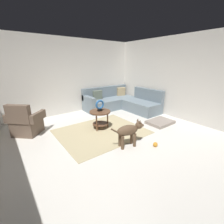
{
  "coord_description": "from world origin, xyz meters",
  "views": [
    {
      "loc": [
        -1.98,
        -2.62,
        1.86
      ],
      "look_at": [
        0.45,
        0.6,
        0.55
      ],
      "focal_mm": 24.56,
      "sensor_mm": 36.0,
      "label": 1
    }
  ],
  "objects_px": {
    "armchair": "(26,123)",
    "torus_sculpture": "(100,105)",
    "side_table": "(100,115)",
    "dog_toy_ball": "(155,144)",
    "dog_bed_mat": "(160,122)",
    "dog": "(129,131)",
    "sectional_couch": "(121,103)"
  },
  "relations": [
    {
      "from": "sectional_couch",
      "to": "dog_bed_mat",
      "type": "height_order",
      "value": "sectional_couch"
    },
    {
      "from": "armchair",
      "to": "dog_toy_ball",
      "type": "height_order",
      "value": "armchair"
    },
    {
      "from": "torus_sculpture",
      "to": "dog_bed_mat",
      "type": "height_order",
      "value": "torus_sculpture"
    },
    {
      "from": "side_table",
      "to": "dog",
      "type": "bearing_deg",
      "value": -90.48
    },
    {
      "from": "torus_sculpture",
      "to": "dog",
      "type": "height_order",
      "value": "torus_sculpture"
    },
    {
      "from": "sectional_couch",
      "to": "torus_sculpture",
      "type": "xyz_separation_m",
      "value": [
        -1.73,
        -1.12,
        0.42
      ]
    },
    {
      "from": "dog_bed_mat",
      "to": "dog_toy_ball",
      "type": "distance_m",
      "value": 1.5
    },
    {
      "from": "dog",
      "to": "dog_toy_ball",
      "type": "height_order",
      "value": "dog"
    },
    {
      "from": "armchair",
      "to": "side_table",
      "type": "distance_m",
      "value": 1.99
    },
    {
      "from": "side_table",
      "to": "dog_bed_mat",
      "type": "relative_size",
      "value": 0.75
    },
    {
      "from": "sectional_couch",
      "to": "dog_toy_ball",
      "type": "distance_m",
      "value": 3.04
    },
    {
      "from": "side_table",
      "to": "dog_toy_ball",
      "type": "relative_size",
      "value": 5.62
    },
    {
      "from": "armchair",
      "to": "dog_toy_ball",
      "type": "distance_m",
      "value": 3.37
    },
    {
      "from": "sectional_couch",
      "to": "torus_sculpture",
      "type": "bearing_deg",
      "value": -147.25
    },
    {
      "from": "torus_sculpture",
      "to": "dog",
      "type": "xyz_separation_m",
      "value": [
        -0.01,
        -1.23,
        -0.33
      ]
    },
    {
      "from": "armchair",
      "to": "torus_sculpture",
      "type": "bearing_deg",
      "value": 17.27
    },
    {
      "from": "torus_sculpture",
      "to": "dog",
      "type": "bearing_deg",
      "value": -90.48
    },
    {
      "from": "armchair",
      "to": "side_table",
      "type": "height_order",
      "value": "armchair"
    },
    {
      "from": "side_table",
      "to": "torus_sculpture",
      "type": "bearing_deg",
      "value": -63.43
    },
    {
      "from": "dog_toy_ball",
      "to": "side_table",
      "type": "bearing_deg",
      "value": 105.69
    },
    {
      "from": "side_table",
      "to": "torus_sculpture",
      "type": "height_order",
      "value": "torus_sculpture"
    },
    {
      "from": "dog_bed_mat",
      "to": "dog_toy_ball",
      "type": "bearing_deg",
      "value": -147.68
    },
    {
      "from": "dog",
      "to": "dog_toy_ball",
      "type": "xyz_separation_m",
      "value": [
        0.47,
        -0.4,
        -0.32
      ]
    },
    {
      "from": "armchair",
      "to": "side_table",
      "type": "bearing_deg",
      "value": 17.27
    },
    {
      "from": "dog",
      "to": "armchair",
      "type": "bearing_deg",
      "value": -126.67
    },
    {
      "from": "dog_bed_mat",
      "to": "armchair",
      "type": "bearing_deg",
      "value": 154.28
    },
    {
      "from": "side_table",
      "to": "dog_toy_ball",
      "type": "xyz_separation_m",
      "value": [
        0.46,
        -1.63,
        -0.36
      ]
    },
    {
      "from": "dog",
      "to": "sectional_couch",
      "type": "bearing_deg",
      "value": 156.45
    },
    {
      "from": "torus_sculpture",
      "to": "armchair",
      "type": "bearing_deg",
      "value": 154.11
    },
    {
      "from": "side_table",
      "to": "dog",
      "type": "height_order",
      "value": "dog"
    },
    {
      "from": "torus_sculpture",
      "to": "dog_toy_ball",
      "type": "xyz_separation_m",
      "value": [
        0.46,
        -1.63,
        -0.66
      ]
    },
    {
      "from": "side_table",
      "to": "torus_sculpture",
      "type": "xyz_separation_m",
      "value": [
        0.0,
        -0.0,
        0.29
      ]
    }
  ]
}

